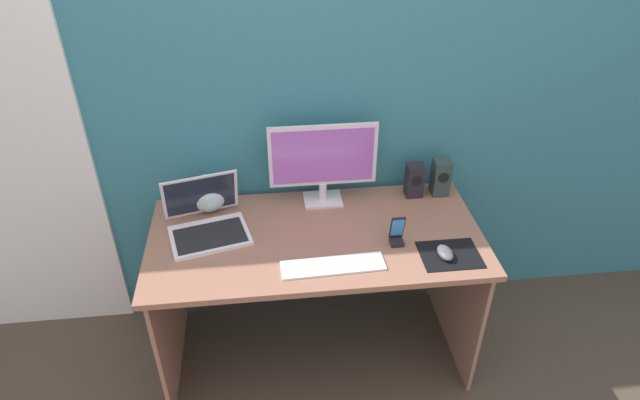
{
  "coord_description": "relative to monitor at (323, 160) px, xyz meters",
  "views": [
    {
      "loc": [
        -0.2,
        -1.89,
        2.21
      ],
      "look_at": [
        0.02,
        -0.02,
        0.94
      ],
      "focal_mm": 30.68,
      "sensor_mm": 36.0,
      "label": 1
    }
  ],
  "objects": [
    {
      "name": "wall_back",
      "position": [
        -0.06,
        0.14,
        0.29
      ],
      "size": [
        6.0,
        0.04,
        2.5
      ],
      "primitive_type": "cube",
      "color": "teal",
      "rests_on": "ground_plane"
    },
    {
      "name": "fishbowl",
      "position": [
        -0.54,
        -0.0,
        -0.14
      ],
      "size": [
        0.18,
        0.18,
        0.18
      ],
      "primitive_type": "sphere",
      "color": "silver",
      "rests_on": "desk"
    },
    {
      "name": "mouse",
      "position": [
        0.46,
        -0.47,
        -0.2
      ],
      "size": [
        0.07,
        0.11,
        0.04
      ],
      "primitive_type": "ellipsoid",
      "rotation": [
        0.0,
        0.0,
        0.1
      ],
      "color": "#53545B",
      "rests_on": "mousepad"
    },
    {
      "name": "keyboard_external",
      "position": [
        -0.02,
        -0.48,
        -0.22
      ],
      "size": [
        0.43,
        0.13,
        0.01
      ],
      "primitive_type": "cube",
      "rotation": [
        0.0,
        0.0,
        0.04
      ],
      "color": "white",
      "rests_on": "desk"
    },
    {
      "name": "speaker_right",
      "position": [
        0.57,
        0.0,
        -0.13
      ],
      "size": [
        0.08,
        0.08,
        0.18
      ],
      "color": "#2C3B3A",
      "rests_on": "desk"
    },
    {
      "name": "phone_in_dock",
      "position": [
        0.28,
        -0.36,
        -0.17
      ],
      "size": [
        0.06,
        0.06,
        0.14
      ],
      "color": "black",
      "rests_on": "desk"
    },
    {
      "name": "mousepad",
      "position": [
        0.48,
        -0.46,
        -0.22
      ],
      "size": [
        0.25,
        0.2,
        0.0
      ],
      "primitive_type": "cube",
      "color": "black",
      "rests_on": "desk"
    },
    {
      "name": "monitor",
      "position": [
        0.0,
        0.0,
        0.0
      ],
      "size": [
        0.5,
        0.14,
        0.4
      ],
      "color": "silver",
      "rests_on": "desk"
    },
    {
      "name": "speaker_near_monitor",
      "position": [
        0.44,
        0.0,
        -0.14
      ],
      "size": [
        0.08,
        0.08,
        0.17
      ],
      "color": "black",
      "rests_on": "desk"
    },
    {
      "name": "laptop",
      "position": [
        -0.53,
        -0.18,
        -0.17
      ],
      "size": [
        0.4,
        0.37,
        0.24
      ],
      "color": "white",
      "rests_on": "desk"
    },
    {
      "name": "ground_plane",
      "position": [
        -0.06,
        -0.26,
        -0.96
      ],
      "size": [
        8.0,
        8.0,
        0.0
      ],
      "primitive_type": "plane",
      "color": "#483A2E"
    },
    {
      "name": "desk",
      "position": [
        -0.06,
        -0.26,
        -0.37
      ],
      "size": [
        1.46,
        0.71,
        0.74
      ],
      "color": "#9B6551",
      "rests_on": "ground_plane"
    }
  ]
}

